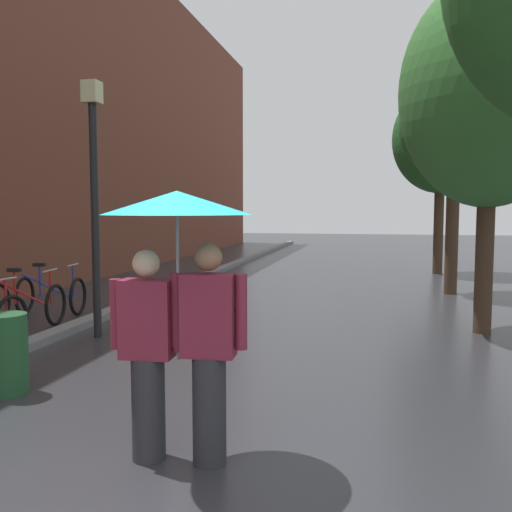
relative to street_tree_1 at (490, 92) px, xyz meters
name	(u,v)px	position (x,y,z in m)	size (l,w,h in m)	color
ground_plane	(134,507)	(-3.20, -5.94, -3.73)	(80.00, 80.00, 0.00)	#2D2D33
kerb_strip	(185,283)	(-6.40, 4.06, -3.67)	(0.30, 36.00, 0.12)	slate
street_tree_1	(490,92)	(0.00, 0.00, 0.00)	(2.73, 2.73, 5.52)	#473323
street_tree_2	(455,125)	(0.03, 4.11, 0.10)	(2.48, 2.48, 5.14)	#473323
street_tree_3	(441,140)	(0.17, 8.16, 0.26)	(2.82, 2.82, 5.62)	#473323
parked_bicycle_2	(27,303)	(-7.41, -0.99, -3.35)	(1.14, 0.80, 0.96)	black
parked_bicycle_3	(51,295)	(-7.50, -0.12, -3.35)	(1.16, 0.83, 0.96)	black
couple_under_umbrella	(178,282)	(-3.14, -5.24, -2.33)	(1.14, 1.14, 2.09)	#2D2D33
street_lamp_post	(94,188)	(-5.80, -1.56, -1.46)	(0.24, 0.24, 3.83)	black
litter_bin	(6,354)	(-5.48, -4.12, -3.30)	(0.44, 0.44, 0.85)	#1E4C28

